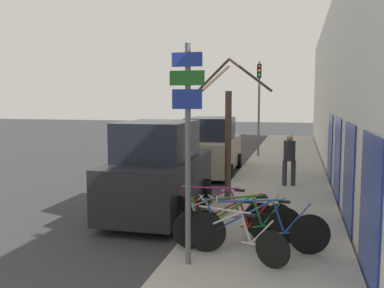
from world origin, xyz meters
The scene contains 15 objects.
ground_plane centered at (0.00, 11.20, 0.00)m, with size 80.00×80.00×0.00m, color #333335.
sidewalk_curb centered at (2.60, 14.00, 0.07)m, with size 3.20×32.00×0.15m.
building_facade centered at (4.35, 13.93, 3.23)m, with size 0.23×32.00×6.50m.
signpost centered at (1.44, 3.69, 2.21)m, with size 0.57×0.11×3.61m.
bicycle_0 centered at (2.06, 4.19, 0.52)m, with size 2.09×0.98×0.85m.
bicycle_1 centered at (2.51, 4.47, 0.57)m, with size 2.51×0.58×0.99m.
bicycle_2 centered at (2.14, 4.74, 0.56)m, with size 2.30×0.94×0.97m.
bicycle_3 centered at (1.93, 4.99, 0.51)m, with size 2.03×0.44×0.83m.
bicycle_4 centered at (2.15, 5.18, 0.53)m, with size 1.89×1.20×0.88m.
bicycle_5 centered at (1.63, 5.47, 0.56)m, with size 2.43×0.49×0.96m.
parked_car_0 centered at (-0.17, 7.06, 1.06)m, with size 2.04×4.33×2.34m.
parked_car_1 centered at (-0.09, 13.18, 0.99)m, with size 2.12×4.81×2.18m.
pedestrian_near centered at (2.92, 10.74, 1.10)m, with size 0.42×0.37×1.64m.
street_tree centered at (1.32, 8.46, 1.97)m, with size 2.21×1.76×3.83m.
traffic_light centered at (1.32, 17.63, 3.03)m, with size 0.20×0.30×4.50m.
Camera 1 is at (3.17, -2.96, 2.88)m, focal length 40.00 mm.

